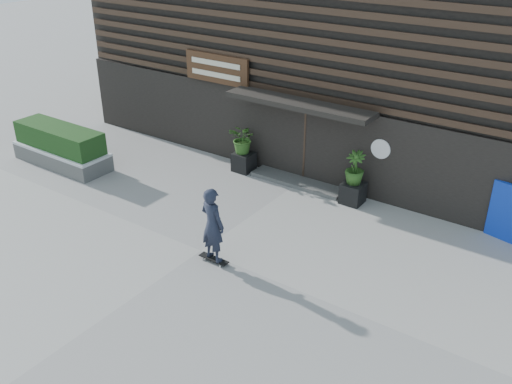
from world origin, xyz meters
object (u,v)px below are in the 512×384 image
Objects in this scene: skateboarder at (213,225)px; raised_bed at (63,157)px; planter_pot_right at (353,193)px; planter_pot_left at (244,162)px.

raised_bed is at bearing 167.97° from skateboarder.
skateboarder reaches higher than raised_bed.
raised_bed is at bearing -161.61° from planter_pot_right.
raised_bed is 1.81× the size of skateboarder.
raised_bed is (-5.13, -2.97, -0.05)m from planter_pot_left.
planter_pot_left is 5.26m from skateboarder.
planter_pot_right is at bearing 0.00° from planter_pot_left.
planter_pot_right reaches higher than raised_bed.
planter_pot_left is 0.17× the size of raised_bed.
planter_pot_left is at bearing 30.05° from raised_bed.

